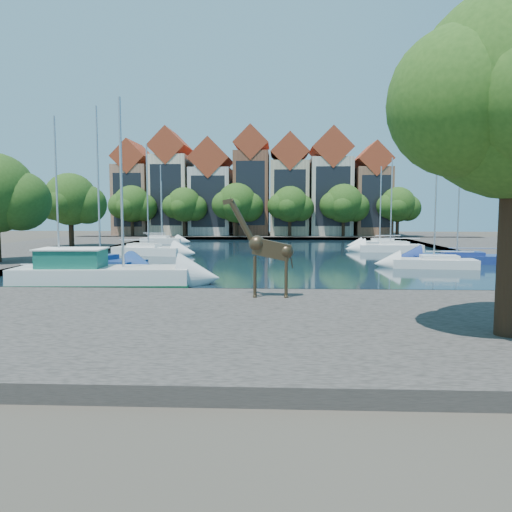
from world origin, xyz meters
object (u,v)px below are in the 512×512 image
at_px(giraffe_statue, 266,249).
at_px(sailboat_left_a, 60,275).
at_px(sailboat_right_a, 434,261).
at_px(motorsailer, 97,271).

height_order(giraffe_statue, sailboat_left_a, sailboat_left_a).
bearing_deg(sailboat_right_a, giraffe_statue, -128.22).
height_order(giraffe_statue, sailboat_right_a, sailboat_right_a).
bearing_deg(sailboat_left_a, motorsailer, -8.28).
relative_size(giraffe_statue, sailboat_left_a, 0.46).
height_order(giraffe_statue, motorsailer, motorsailer).
distance_m(motorsailer, sailboat_right_a, 24.20).
bearing_deg(motorsailer, sailboat_left_a, 171.72).
bearing_deg(giraffe_statue, sailboat_right_a, 51.78).
distance_m(sailboat_left_a, sailboat_right_a, 26.28).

